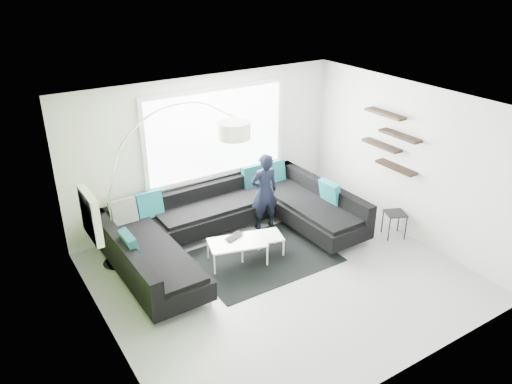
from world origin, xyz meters
TOP-DOWN VIEW (x-y plane):
  - ground at (0.00, 0.00)m, footprint 5.50×5.50m
  - room_shell at (0.04, 0.21)m, footprint 5.54×5.04m
  - sectional_sofa at (-0.17, 1.16)m, footprint 4.25×2.68m
  - rug at (0.04, 0.61)m, footprint 2.36×1.72m
  - coffee_table at (-0.16, 0.74)m, footprint 1.36×1.00m
  - arc_lamp at (-2.13, 1.73)m, footprint 2.62×1.43m
  - side_table at (2.48, -0.06)m, footprint 0.46×0.46m
  - person at (0.65, 1.50)m, footprint 0.65×0.51m
  - laptop at (-0.35, 0.82)m, footprint 0.53×0.48m

SIDE VIEW (x-z plane):
  - ground at x=0.00m, z-range 0.00..0.00m
  - rug at x=0.04m, z-range 0.00..0.01m
  - coffee_table at x=-0.16m, z-range 0.00..0.40m
  - side_table at x=2.48m, z-range 0.00..0.48m
  - sectional_sofa at x=-0.17m, z-range -0.05..0.85m
  - laptop at x=-0.35m, z-range 0.40..0.43m
  - person at x=0.65m, z-range 0.00..1.49m
  - arc_lamp at x=-2.13m, z-range 0.00..2.64m
  - room_shell at x=0.04m, z-range 0.40..3.22m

